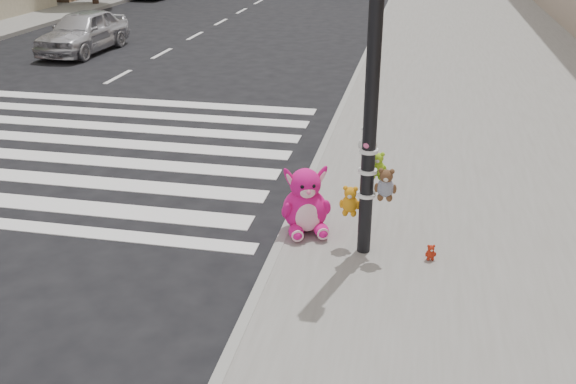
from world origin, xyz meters
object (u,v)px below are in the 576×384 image
(signal_pole, at_px, (371,119))
(car_silver_far, at_px, (83,31))
(pink_bunny, at_px, (305,205))
(red_teddy, at_px, (431,252))

(signal_pole, height_order, car_silver_far, signal_pole)
(pink_bunny, bearing_deg, signal_pole, -45.60)
(signal_pole, relative_size, car_silver_far, 1.09)
(red_teddy, distance_m, car_silver_far, 15.03)
(signal_pole, height_order, red_teddy, signal_pole)
(red_teddy, bearing_deg, signal_pole, 159.88)
(pink_bunny, xyz_separation_m, car_silver_far, (-8.65, 10.55, 0.12))
(red_teddy, bearing_deg, car_silver_far, 118.82)
(signal_pole, bearing_deg, car_silver_far, 130.88)
(pink_bunny, distance_m, car_silver_far, 13.64)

